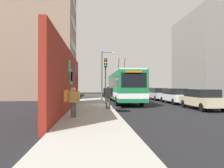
# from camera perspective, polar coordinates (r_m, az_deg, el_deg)

# --- Properties ---
(ground_plane) EXTENTS (80.00, 80.00, 0.00)m
(ground_plane) POSITION_cam_1_polar(r_m,az_deg,el_deg) (18.59, -0.57, -6.24)
(ground_plane) COLOR black
(sidewalk_slab) EXTENTS (48.00, 3.20, 0.15)m
(sidewalk_slab) POSITION_cam_1_polar(r_m,az_deg,el_deg) (18.52, -5.54, -6.03)
(sidewalk_slab) COLOR #9E9B93
(sidewalk_slab) RESTS_ON ground_plane
(graffiti_wall) EXTENTS (15.30, 0.32, 4.41)m
(graffiti_wall) POSITION_cam_1_polar(r_m,az_deg,el_deg) (15.21, -12.19, 0.83)
(graffiti_wall) COLOR maroon
(graffiti_wall) RESTS_ON ground_plane
(building_far_left) EXTENTS (9.05, 9.62, 19.62)m
(building_far_left) POSITION_cam_1_polar(r_m,az_deg,el_deg) (32.08, -19.54, 13.86)
(building_far_left) COLOR gray
(building_far_left) RESTS_ON ground_plane
(building_far_right) EXTENTS (11.94, 7.15, 13.30)m
(building_far_right) POSITION_cam_1_polar(r_m,az_deg,el_deg) (36.85, 25.15, 7.00)
(building_far_right) COLOR gray
(building_far_right) RESTS_ON ground_plane
(city_bus) EXTENTS (11.52, 2.54, 5.12)m
(city_bus) POSITION_cam_1_polar(r_m,az_deg,el_deg) (22.32, 3.27, -0.53)
(city_bus) COLOR #19723F
(city_bus) RESTS_ON ground_plane
(parked_car_champagne) EXTENTS (4.45, 1.87, 1.58)m
(parked_car_champagne) POSITION_cam_1_polar(r_m,az_deg,el_deg) (17.46, 24.00, -3.81)
(parked_car_champagne) COLOR #C6B793
(parked_car_champagne) RESTS_ON ground_plane
(parked_car_white) EXTENTS (4.90, 1.79, 1.58)m
(parked_car_white) POSITION_cam_1_polar(r_m,az_deg,el_deg) (22.27, 17.24, -3.12)
(parked_car_white) COLOR white
(parked_car_white) RESTS_ON ground_plane
(parked_car_silver) EXTENTS (4.84, 1.91, 1.58)m
(parked_car_silver) POSITION_cam_1_polar(r_m,az_deg,el_deg) (27.41, 12.84, -2.64)
(parked_car_silver) COLOR #B7B7BC
(parked_car_silver) RESTS_ON ground_plane
(parked_car_black) EXTENTS (4.85, 1.88, 1.58)m
(parked_car_black) POSITION_cam_1_polar(r_m,az_deg,el_deg) (33.52, 9.44, -2.27)
(parked_car_black) COLOR black
(parked_car_black) RESTS_ON ground_plane
(pedestrian_near_wall) EXTENTS (0.22, 0.66, 1.61)m
(pedestrian_near_wall) POSITION_cam_1_polar(r_m,az_deg,el_deg) (11.12, -10.73, -4.41)
(pedestrian_near_wall) COLOR #595960
(pedestrian_near_wall) RESTS_ON sidewalk_slab
(pedestrian_at_curb) EXTENTS (0.24, 0.70, 1.77)m
(pedestrian_at_curb) POSITION_cam_1_polar(r_m,az_deg,el_deg) (14.99, -1.12, -3.00)
(pedestrian_at_curb) COLOR #3F3326
(pedestrian_at_curb) RESTS_ON sidewalk_slab
(traffic_light) EXTENTS (0.49, 0.28, 4.36)m
(traffic_light) POSITION_cam_1_polar(r_m,az_deg,el_deg) (19.44, -1.83, 3.07)
(traffic_light) COLOR #2D382D
(traffic_light) RESTS_ON sidewalk_slab
(street_lamp) EXTENTS (0.44, 1.70, 6.10)m
(street_lamp) POSITION_cam_1_polar(r_m,az_deg,el_deg) (25.76, -2.46, 3.52)
(street_lamp) COLOR #4C4C51
(street_lamp) RESTS_ON sidewalk_slab
(curbside_puddle) EXTENTS (1.28, 1.28, 0.00)m
(curbside_puddle) POSITION_cam_1_polar(r_m,az_deg,el_deg) (14.99, 2.92, -7.60)
(curbside_puddle) COLOR black
(curbside_puddle) RESTS_ON ground_plane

